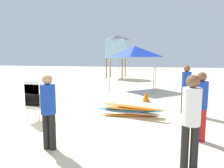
% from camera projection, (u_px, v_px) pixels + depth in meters
% --- Properties ---
extents(ground, '(80.00, 80.00, 0.00)m').
position_uv_depth(ground, '(42.00, 133.00, 5.41)').
color(ground, beige).
extents(stacked_plastic_chairs, '(0.48, 0.48, 1.29)m').
position_uv_depth(stacked_plastic_chairs, '(35.00, 98.00, 6.29)').
color(stacked_plastic_chairs, white).
rests_on(stacked_plastic_chairs, ground).
extents(surfboard_pile, '(2.45, 0.84, 0.40)m').
position_uv_depth(surfboard_pile, '(131.00, 111.00, 6.92)').
color(surfboard_pile, orange).
rests_on(surfboard_pile, ground).
extents(lifeguard_near_left, '(0.32, 0.32, 1.74)m').
position_uv_depth(lifeguard_near_left, '(186.00, 86.00, 7.13)').
color(lifeguard_near_left, black).
rests_on(lifeguard_near_left, ground).
extents(lifeguard_near_center, '(0.32, 0.32, 1.66)m').
position_uv_depth(lifeguard_near_center, '(48.00, 107.00, 4.32)').
color(lifeguard_near_center, black).
rests_on(lifeguard_near_center, ground).
extents(lifeguard_near_right, '(0.32, 0.32, 1.68)m').
position_uv_depth(lifeguard_near_right, '(200.00, 102.00, 4.75)').
color(lifeguard_near_right, red).
rests_on(lifeguard_near_right, ground).
extents(lifeguard_far_right, '(0.32, 0.32, 1.72)m').
position_uv_depth(lifeguard_far_right, '(191.00, 116.00, 3.51)').
color(lifeguard_far_right, black).
rests_on(lifeguard_far_right, ground).
extents(popup_canopy, '(2.62, 2.62, 2.75)m').
position_uv_depth(popup_canopy, '(135.00, 52.00, 12.64)').
color(popup_canopy, '#B2B2B7').
rests_on(popup_canopy, ground).
extents(lifeguard_tower, '(1.98, 1.98, 4.24)m').
position_uv_depth(lifeguard_tower, '(116.00, 47.00, 19.74)').
color(lifeguard_tower, olive).
rests_on(lifeguard_tower, ground).
extents(traffic_cone_near, '(0.35, 0.35, 0.50)m').
position_uv_depth(traffic_cone_near, '(146.00, 96.00, 9.24)').
color(traffic_cone_near, orange).
rests_on(traffic_cone_near, ground).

